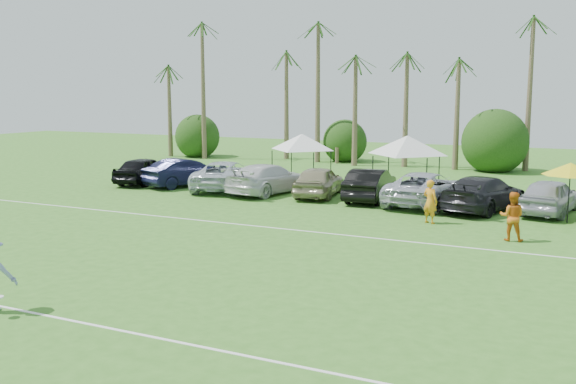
% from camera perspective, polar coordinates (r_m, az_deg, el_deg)
% --- Properties ---
extents(field_lines, '(80.00, 12.10, 0.01)m').
position_cam_1_polar(field_lines, '(22.15, -9.61, -5.97)').
color(field_lines, white).
rests_on(field_lines, ground).
extents(palm_tree_0, '(2.40, 2.40, 8.90)m').
position_cam_1_polar(palm_tree_0, '(58.65, -10.53, 10.56)').
color(palm_tree_0, brown).
rests_on(palm_tree_0, ground).
extents(palm_tree_1, '(2.40, 2.40, 9.90)m').
position_cam_1_polar(palm_tree_1, '(55.90, -6.32, 11.63)').
color(palm_tree_1, brown).
rests_on(palm_tree_1, ground).
extents(palm_tree_2, '(2.40, 2.40, 10.90)m').
position_cam_1_polar(palm_tree_2, '(53.48, -1.67, 12.73)').
color(palm_tree_2, brown).
rests_on(palm_tree_2, ground).
extents(palm_tree_3, '(2.40, 2.40, 11.90)m').
position_cam_1_polar(palm_tree_3, '(51.84, 2.38, 13.79)').
color(palm_tree_3, brown).
rests_on(palm_tree_3, ground).
extents(palm_tree_4, '(2.40, 2.40, 8.90)m').
position_cam_1_polar(palm_tree_4, '(50.24, 6.63, 10.94)').
color(palm_tree_4, brown).
rests_on(palm_tree_4, ground).
extents(palm_tree_5, '(2.40, 2.40, 9.90)m').
position_cam_1_polar(palm_tree_5, '(49.12, 11.16, 11.90)').
color(palm_tree_5, brown).
rests_on(palm_tree_5, ground).
extents(palm_tree_6, '(2.40, 2.40, 10.90)m').
position_cam_1_polar(palm_tree_6, '(48.31, 15.90, 12.81)').
color(palm_tree_6, brown).
rests_on(palm_tree_6, ground).
extents(palm_tree_7, '(2.40, 2.40, 11.90)m').
position_cam_1_polar(palm_tree_7, '(47.85, 20.80, 13.64)').
color(palm_tree_7, brown).
rests_on(palm_tree_7, ground).
extents(bush_tree_0, '(4.00, 4.00, 4.00)m').
position_cam_1_polar(bush_tree_0, '(57.88, -7.37, 5.02)').
color(bush_tree_0, brown).
rests_on(bush_tree_0, ground).
extents(bush_tree_1, '(4.00, 4.00, 4.00)m').
position_cam_1_polar(bush_tree_1, '(51.97, 4.79, 4.63)').
color(bush_tree_1, brown).
rests_on(bush_tree_1, ground).
extents(bush_tree_2, '(4.00, 4.00, 4.00)m').
position_cam_1_polar(bush_tree_2, '(49.02, 18.04, 3.97)').
color(bush_tree_2, brown).
rests_on(bush_tree_2, ground).
extents(sideline_player_a, '(0.82, 0.69, 1.91)m').
position_cam_1_polar(sideline_player_a, '(28.35, 12.52, -0.84)').
color(sideline_player_a, orange).
rests_on(sideline_player_a, ground).
extents(sideline_player_b, '(0.96, 0.77, 1.89)m').
position_cam_1_polar(sideline_player_b, '(25.89, 19.29, -2.06)').
color(sideline_player_b, '#D16617').
rests_on(sideline_player_b, ground).
extents(canopy_tent_left, '(4.35, 4.35, 3.53)m').
position_cam_1_polar(canopy_tent_left, '(40.59, 1.26, 5.19)').
color(canopy_tent_left, black).
rests_on(canopy_tent_left, ground).
extents(canopy_tent_right, '(4.63, 4.63, 3.75)m').
position_cam_1_polar(canopy_tent_right, '(36.72, 10.58, 4.96)').
color(canopy_tent_right, black).
rests_on(canopy_tent_right, ground).
extents(market_umbrella, '(2.37, 2.37, 2.64)m').
position_cam_1_polar(market_umbrella, '(30.05, 23.83, 1.89)').
color(market_umbrella, black).
rests_on(market_umbrella, ground).
extents(parked_car_0, '(2.57, 5.12, 1.67)m').
position_cam_1_polar(parked_car_0, '(40.69, -12.64, 1.90)').
color(parked_car_0, black).
rests_on(parked_car_0, ground).
extents(parked_car_1, '(3.45, 5.38, 1.67)m').
position_cam_1_polar(parked_car_1, '(39.11, -9.11, 1.73)').
color(parked_car_1, black).
rests_on(parked_car_1, ground).
extents(parked_car_2, '(4.22, 6.53, 1.67)m').
position_cam_1_polar(parked_car_2, '(37.41, -5.57, 1.48)').
color(parked_car_2, silver).
rests_on(parked_car_2, ground).
extents(parked_car_3, '(3.30, 6.08, 1.67)m').
position_cam_1_polar(parked_car_3, '(35.80, -1.75, 1.18)').
color(parked_car_3, silver).
rests_on(parked_car_3, ground).
extents(parked_car_4, '(2.68, 5.15, 1.67)m').
position_cam_1_polar(parked_car_4, '(34.87, 2.76, 0.97)').
color(parked_car_4, gray).
rests_on(parked_car_4, ground).
extents(parked_car_5, '(2.18, 5.21, 1.67)m').
position_cam_1_polar(parked_car_5, '(33.86, 7.32, 0.67)').
color(parked_car_5, black).
rests_on(parked_car_5, ground).
extents(parked_car_6, '(3.22, 6.21, 1.67)m').
position_cam_1_polar(parked_car_6, '(32.91, 12.05, 0.31)').
color(parked_car_6, '#AFB2BF').
rests_on(parked_car_6, ground).
extents(parked_car_7, '(3.81, 6.18, 1.67)m').
position_cam_1_polar(parked_car_7, '(32.07, 16.99, -0.11)').
color(parked_car_7, black).
rests_on(parked_car_7, ground).
extents(parked_car_8, '(2.75, 5.17, 1.67)m').
position_cam_1_polar(parked_car_8, '(32.23, 22.24, -0.34)').
color(parked_car_8, '#AAABB7').
rests_on(parked_car_8, ground).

